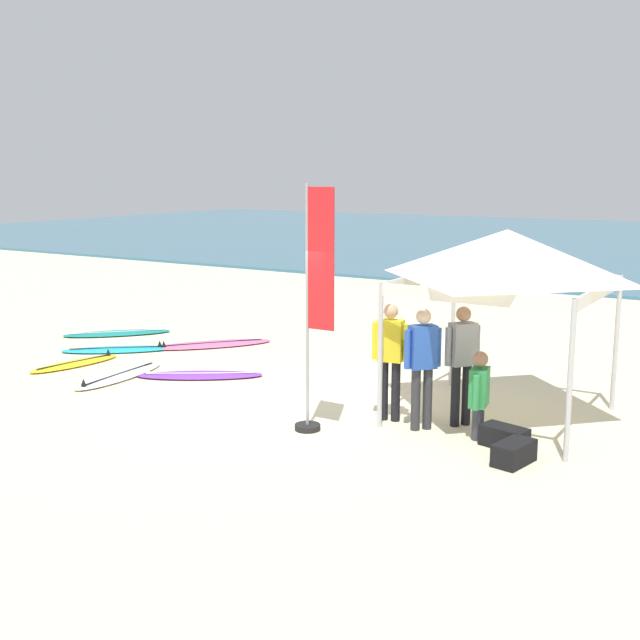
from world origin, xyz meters
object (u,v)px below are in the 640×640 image
(canopy_tent, at_px, (506,255))
(surfboard_purple, at_px, (200,375))
(surfboard_white, at_px, (119,376))
(gear_bag_by_pole, at_px, (514,453))
(surfboard_pink, at_px, (210,344))
(person_blue, at_px, (422,360))
(person_yellow, at_px, (390,354))
(person_green, at_px, (479,391))
(banner_flag, at_px, (314,320))
(gear_bag_near_tent, at_px, (504,437))
(surfboard_cyan, at_px, (118,349))
(surfboard_teal, at_px, (118,333))
(person_grey, at_px, (462,357))
(surfboard_yellow, at_px, (75,363))

(canopy_tent, height_order, surfboard_purple, canopy_tent)
(surfboard_white, bearing_deg, gear_bag_by_pole, -3.36)
(surfboard_pink, distance_m, person_blue, 6.61)
(person_yellow, distance_m, gear_bag_by_pole, 2.39)
(surfboard_white, bearing_deg, canopy_tent, 11.33)
(person_green, height_order, banner_flag, banner_flag)
(surfboard_pink, distance_m, person_green, 7.28)
(person_yellow, xyz_separation_m, gear_bag_near_tent, (1.80, -0.25, -0.85))
(canopy_tent, xyz_separation_m, surfboard_cyan, (-7.99, 0.22, -2.35))
(surfboard_teal, height_order, gear_bag_by_pole, gear_bag_by_pole)
(person_yellow, height_order, gear_bag_by_pole, person_yellow)
(surfboard_white, distance_m, person_blue, 5.76)
(surfboard_purple, bearing_deg, gear_bag_near_tent, -6.86)
(person_grey, height_order, person_green, person_grey)
(canopy_tent, distance_m, person_yellow, 2.15)
(surfboard_pink, height_order, person_grey, person_grey)
(canopy_tent, bearing_deg, surfboard_yellow, -172.22)
(person_grey, bearing_deg, person_yellow, -161.61)
(person_grey, distance_m, gear_bag_by_pole, 1.79)
(person_grey, xyz_separation_m, gear_bag_by_pole, (1.14, -1.08, -0.85))
(surfboard_pink, distance_m, banner_flag, 6.11)
(surfboard_cyan, xyz_separation_m, surfboard_pink, (1.26, 1.34, -0.00))
(surfboard_white, bearing_deg, surfboard_purple, 33.85)
(surfboard_purple, bearing_deg, person_green, -5.55)
(person_grey, relative_size, gear_bag_near_tent, 2.85)
(person_yellow, bearing_deg, surfboard_yellow, -179.00)
(person_yellow, relative_size, person_grey, 1.00)
(surfboard_yellow, xyz_separation_m, gear_bag_near_tent, (8.28, -0.13, 0.10))
(surfboard_yellow, bearing_deg, gear_bag_by_pole, -4.32)
(surfboard_yellow, xyz_separation_m, person_green, (7.85, 0.04, 0.62))
(person_blue, bearing_deg, surfboard_cyan, 169.73)
(banner_flag, height_order, gear_bag_near_tent, banner_flag)
(person_green, bearing_deg, gear_bag_near_tent, -22.11)
(surfboard_yellow, height_order, surfboard_white, same)
(person_green, bearing_deg, banner_flag, -155.34)
(surfboard_purple, height_order, surfboard_cyan, same)
(gear_bag_by_pole, bearing_deg, surfboard_pink, 156.45)
(canopy_tent, relative_size, surfboard_white, 1.26)
(surfboard_teal, bearing_deg, canopy_tent, -8.52)
(surfboard_pink, distance_m, gear_bag_by_pole, 8.19)
(surfboard_pink, height_order, person_blue, person_blue)
(person_green, bearing_deg, person_blue, -174.96)
(surfboard_teal, distance_m, surfboard_white, 3.86)
(surfboard_pink, xyz_separation_m, person_blue, (5.98, -2.65, 0.95))
(surfboard_cyan, distance_m, banner_flag, 6.58)
(surfboard_purple, distance_m, surfboard_pink, 2.53)
(surfboard_teal, bearing_deg, person_blue, -16.30)
(person_yellow, height_order, gear_bag_near_tent, person_yellow)
(surfboard_purple, height_order, surfboard_yellow, same)
(surfboard_white, height_order, person_green, person_green)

